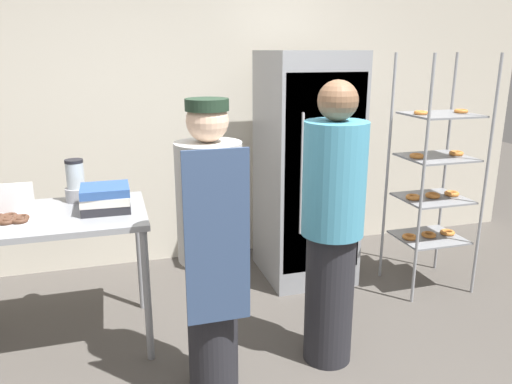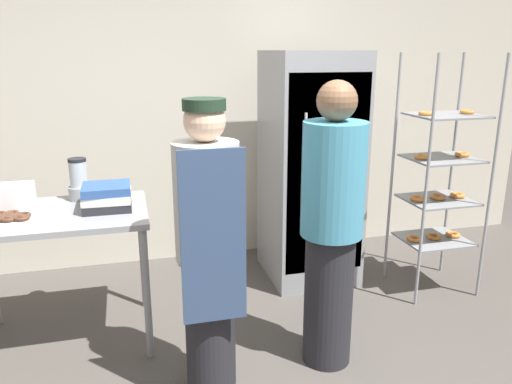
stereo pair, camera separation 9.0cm
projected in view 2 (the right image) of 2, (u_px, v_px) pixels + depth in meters
back_wall at (205, 106)px, 4.33m from camera, size 6.40×0.12×2.71m
refrigerator at (310, 169)px, 3.99m from camera, size 0.68×0.76×1.82m
baking_rack at (439, 181)px, 3.76m from camera, size 0.56×0.49×1.81m
prep_counter at (58, 228)px, 3.06m from camera, size 1.08×0.73×0.88m
donut_box at (10, 218)px, 2.77m from camera, size 0.27×0.19×0.24m
blender_pitcher at (79, 181)px, 3.26m from camera, size 0.14×0.14×0.28m
binder_stack at (107, 197)px, 3.07m from camera, size 0.30×0.27×0.15m
person_baker at (208, 247)px, 2.60m from camera, size 0.34×0.36×1.60m
person_customer at (331, 227)px, 2.83m from camera, size 0.36×0.36×1.68m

